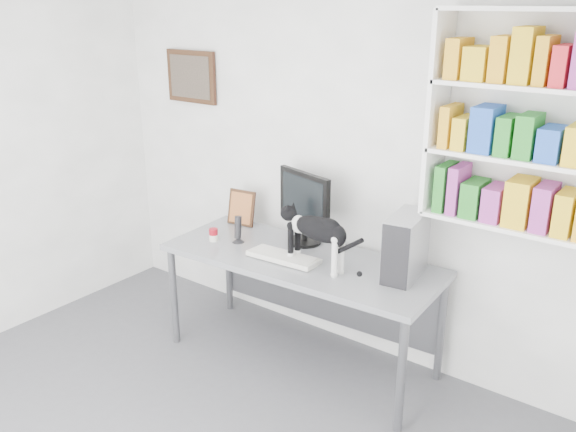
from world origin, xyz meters
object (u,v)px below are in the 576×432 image
at_px(desk, 300,309).
at_px(soup_can, 214,235).
at_px(speaker, 238,229).
at_px(monitor, 305,207).
at_px(bookshelf, 522,123).
at_px(leaning_print, 242,207).
at_px(cat, 317,241).
at_px(keyboard, 284,257).
at_px(pc_tower, 406,246).

bearing_deg(desk, soup_can, -171.46).
bearing_deg(speaker, monitor, 14.83).
relative_size(bookshelf, soup_can, 13.12).
xyz_separation_m(bookshelf, leaning_print, (-2.03, -0.06, -0.89)).
height_order(desk, cat, cat).
xyz_separation_m(speaker, leaning_print, (-0.23, 0.30, 0.04)).
xyz_separation_m(desk, keyboard, (-0.07, -0.10, 0.43)).
xyz_separation_m(monitor, cat, (0.32, -0.31, -0.09)).
height_order(leaning_print, cat, cat).
distance_m(monitor, keyboard, 0.43).
distance_m(bookshelf, monitor, 1.61).
bearing_deg(cat, soup_can, -170.82).
xyz_separation_m(bookshelf, soup_can, (-1.97, -0.45, -0.99)).
height_order(desk, keyboard, keyboard).
bearing_deg(soup_can, desk, 11.48).
bearing_deg(leaning_print, speaker, -60.28).
bearing_deg(keyboard, monitor, 97.24).
xyz_separation_m(soup_can, cat, (0.88, 0.06, 0.14)).
distance_m(bookshelf, speaker, 2.06).
xyz_separation_m(leaning_print, cat, (0.94, -0.33, 0.04)).
relative_size(desk, soup_can, 20.69).
relative_size(monitor, speaker, 2.63).
height_order(bookshelf, desk, bookshelf).
relative_size(keyboard, leaning_print, 1.76).
bearing_deg(soup_can, bookshelf, 12.88).
bearing_deg(leaning_print, bookshelf, -5.55).
bearing_deg(bookshelf, desk, -166.37).
xyz_separation_m(keyboard, cat, (0.26, 0.03, 0.17)).
distance_m(keyboard, leaning_print, 0.78).
distance_m(monitor, speaker, 0.51).
xyz_separation_m(desk, soup_can, (-0.69, -0.14, 0.45)).
bearing_deg(cat, speaker, -176.97).
bearing_deg(leaning_print, pc_tower, -11.01).
bearing_deg(bookshelf, speaker, -168.66).
bearing_deg(bookshelf, cat, -160.40).
bearing_deg(bookshelf, keyboard, -162.89).
relative_size(bookshelf, desk, 0.63).
height_order(keyboard, pc_tower, pc_tower).
distance_m(bookshelf, leaning_print, 2.22).
xyz_separation_m(desk, monitor, (-0.13, 0.23, 0.68)).
bearing_deg(pc_tower, desk, -175.63).
bearing_deg(soup_can, cat, 4.03).
bearing_deg(pc_tower, monitor, 166.85).
distance_m(keyboard, speaker, 0.47).
bearing_deg(speaker, leaning_print, 106.06).
bearing_deg(desk, pc_tower, 9.31).
distance_m(monitor, cat, 0.45).
distance_m(pc_tower, speaker, 1.26).
height_order(speaker, leaning_print, leaning_print).
bearing_deg(desk, monitor, 116.93).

